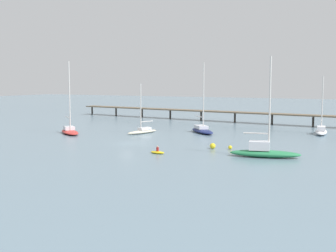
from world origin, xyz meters
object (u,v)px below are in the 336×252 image
object	(u,v)px
dinghy_yellow	(158,152)
mooring_buoy_far	(213,146)
pier	(267,112)
mooring_buoy_outer	(230,147)
sailboat_navy	(202,129)
sailboat_red	(70,130)
sailboat_green	(264,151)
sailboat_white	(321,130)
sailboat_cream	(143,130)

from	to	relation	value
dinghy_yellow	mooring_buoy_far	size ratio (longest dim) A/B	2.63
pier	mooring_buoy_outer	world-z (taller)	pier
pier	sailboat_navy	size ratio (longest dim) A/B	6.32
sailboat_red	sailboat_green	bearing A→B (deg)	-11.96
sailboat_navy	sailboat_white	world-z (taller)	sailboat_navy
pier	dinghy_yellow	size ratio (longest dim) A/B	38.26
sailboat_red	sailboat_white	distance (m)	49.86
mooring_buoy_far	sailboat_green	bearing A→B (deg)	-22.22
sailboat_navy	mooring_buoy_outer	bearing A→B (deg)	-56.10
sailboat_white	mooring_buoy_far	size ratio (longest dim) A/B	12.90
mooring_buoy_outer	sailboat_red	bearing A→B (deg)	172.87
sailboat_navy	mooring_buoy_far	world-z (taller)	sailboat_navy
sailboat_white	mooring_buoy_outer	bearing A→B (deg)	-110.93
sailboat_red	sailboat_green	xyz separation A→B (m)	(41.09, -8.70, 0.16)
sailboat_white	dinghy_yellow	bearing A→B (deg)	-117.70
sailboat_navy	sailboat_cream	size ratio (longest dim) A/B	1.42
sailboat_white	sailboat_green	size ratio (longest dim) A/B	0.83
sailboat_red	sailboat_navy	size ratio (longest dim) A/B	1.02
sailboat_cream	sailboat_white	bearing A→B (deg)	24.91
sailboat_navy	dinghy_yellow	distance (m)	26.19
dinghy_yellow	sailboat_cream	bearing A→B (deg)	125.25
sailboat_navy	pier	bearing A→B (deg)	72.11
sailboat_red	sailboat_green	world-z (taller)	sailboat_red
mooring_buoy_outer	sailboat_navy	bearing A→B (deg)	123.90
pier	sailboat_green	world-z (taller)	sailboat_green
dinghy_yellow	mooring_buoy_outer	distance (m)	11.70
sailboat_white	sailboat_green	xyz separation A→B (m)	(-3.72, -30.55, 0.14)
mooring_buoy_outer	sailboat_white	bearing A→B (deg)	69.07
sailboat_navy	mooring_buoy_far	bearing A→B (deg)	-63.25
sailboat_green	mooring_buoy_far	bearing A→B (deg)	157.78
sailboat_red	mooring_buoy_far	distance (m)	32.61
mooring_buoy_outer	mooring_buoy_far	bearing A→B (deg)	-164.24
pier	mooring_buoy_far	xyz separation A→B (m)	(1.73, -41.39, -2.60)
sailboat_navy	dinghy_yellow	size ratio (longest dim) A/B	6.05
mooring_buoy_far	pier	bearing A→B (deg)	92.40
pier	sailboat_navy	bearing A→B (deg)	-107.89
mooring_buoy_outer	mooring_buoy_far	size ratio (longest dim) A/B	0.67
mooring_buoy_outer	sailboat_green	bearing A→B (deg)	-34.64
sailboat_cream	sailboat_white	distance (m)	35.38
sailboat_navy	dinghy_yellow	world-z (taller)	sailboat_navy
sailboat_red	sailboat_white	size ratio (longest dim) A/B	1.25
pier	dinghy_yellow	bearing A→B (deg)	-94.47
sailboat_red	sailboat_cream	world-z (taller)	sailboat_red
mooring_buoy_outer	dinghy_yellow	bearing A→B (deg)	-134.10
sailboat_cream	pier	bearing A→B (deg)	58.84
sailboat_green	mooring_buoy_far	size ratio (longest dim) A/B	15.56
sailboat_white	mooring_buoy_far	world-z (taller)	sailboat_white
pier	sailboat_red	xyz separation A→B (m)	(-30.48, -36.31, -2.34)
dinghy_yellow	mooring_buoy_outer	size ratio (longest dim) A/B	3.91
pier	sailboat_green	xyz separation A→B (m)	(10.61, -45.01, -2.17)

